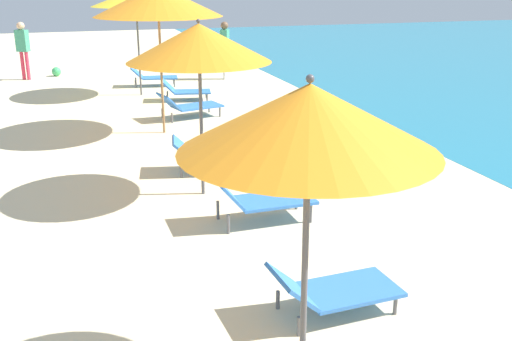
{
  "coord_description": "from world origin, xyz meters",
  "views": [
    {
      "loc": [
        -2.62,
        9.21,
        3.18
      ],
      "look_at": [
        -0.85,
        14.81,
        1.24
      ],
      "focal_mm": 42.31,
      "sensor_mm": 36.0,
      "label": 1
    }
  ],
  "objects_px": {
    "umbrella_fourth": "(309,119)",
    "person_walking_near": "(23,45)",
    "umbrella_fifth": "(199,43)",
    "lounger_fifth_inland": "(261,198)",
    "lounger_fifth_shoreside": "(215,155)",
    "umbrella_sixth": "(158,1)",
    "person_walking_mid": "(225,44)",
    "lounger_sixth_shoreside": "(189,105)",
    "lounger_fourth_shoreside": "(333,289)",
    "lounger_farthest_shoreside": "(153,76)",
    "beach_ball": "(56,72)",
    "lounger_farthest_inland": "(185,90)"
  },
  "relations": [
    {
      "from": "umbrella_fourth",
      "to": "person_walking_near",
      "type": "xyz_separation_m",
      "value": [
        -2.73,
        16.28,
        -1.15
      ]
    },
    {
      "from": "umbrella_fifth",
      "to": "lounger_fifth_inland",
      "type": "bearing_deg",
      "value": -68.39
    },
    {
      "from": "lounger_fifth_shoreside",
      "to": "umbrella_sixth",
      "type": "distance_m",
      "value": 3.72
    },
    {
      "from": "umbrella_fourth",
      "to": "person_walking_mid",
      "type": "bearing_deg",
      "value": 77.54
    },
    {
      "from": "umbrella_fourth",
      "to": "person_walking_near",
      "type": "bearing_deg",
      "value": 99.51
    },
    {
      "from": "lounger_sixth_shoreside",
      "to": "lounger_fourth_shoreside",
      "type": "bearing_deg",
      "value": -106.04
    },
    {
      "from": "lounger_fifth_inland",
      "to": "lounger_farthest_shoreside",
      "type": "bearing_deg",
      "value": 88.35
    },
    {
      "from": "umbrella_fourth",
      "to": "lounger_fifth_shoreside",
      "type": "distance_m",
      "value": 6.02
    },
    {
      "from": "lounger_fourth_shoreside",
      "to": "lounger_fifth_inland",
      "type": "height_order",
      "value": "lounger_fifth_inland"
    },
    {
      "from": "umbrella_sixth",
      "to": "lounger_sixth_shoreside",
      "type": "distance_m",
      "value": 2.75
    },
    {
      "from": "lounger_sixth_shoreside",
      "to": "umbrella_fifth",
      "type": "bearing_deg",
      "value": -112.94
    },
    {
      "from": "beach_ball",
      "to": "lounger_farthest_shoreside",
      "type": "bearing_deg",
      "value": -45.3
    },
    {
      "from": "person_walking_near",
      "to": "beach_ball",
      "type": "height_order",
      "value": "person_walking_near"
    },
    {
      "from": "umbrella_fourth",
      "to": "lounger_farthest_inland",
      "type": "xyz_separation_m",
      "value": [
        1.37,
        11.62,
        -1.96
      ]
    },
    {
      "from": "umbrella_fourth",
      "to": "person_walking_mid",
      "type": "distance_m",
      "value": 14.91
    },
    {
      "from": "umbrella_fifth",
      "to": "umbrella_sixth",
      "type": "relative_size",
      "value": 0.85
    },
    {
      "from": "lounger_farthest_shoreside",
      "to": "person_walking_mid",
      "type": "distance_m",
      "value": 2.52
    },
    {
      "from": "lounger_sixth_shoreside",
      "to": "person_walking_mid",
      "type": "distance_m",
      "value": 5.37
    },
    {
      "from": "lounger_fifth_shoreside",
      "to": "lounger_farthest_inland",
      "type": "distance_m",
      "value": 6.01
    },
    {
      "from": "person_walking_near",
      "to": "beach_ball",
      "type": "relative_size",
      "value": 6.04
    },
    {
      "from": "lounger_fourth_shoreside",
      "to": "lounger_farthest_shoreside",
      "type": "relative_size",
      "value": 0.92
    },
    {
      "from": "lounger_fifth_inland",
      "to": "beach_ball",
      "type": "distance_m",
      "value": 13.58
    },
    {
      "from": "umbrella_fourth",
      "to": "beach_ball",
      "type": "height_order",
      "value": "umbrella_fourth"
    },
    {
      "from": "umbrella_fourth",
      "to": "umbrella_fifth",
      "type": "relative_size",
      "value": 0.98
    },
    {
      "from": "umbrella_sixth",
      "to": "lounger_farthest_inland",
      "type": "relative_size",
      "value": 2.27
    },
    {
      "from": "umbrella_sixth",
      "to": "lounger_farthest_shoreside",
      "type": "distance_m",
      "value": 6.0
    },
    {
      "from": "umbrella_sixth",
      "to": "lounger_farthest_shoreside",
      "type": "xyz_separation_m",
      "value": [
        0.59,
        5.49,
        -2.37
      ]
    },
    {
      "from": "lounger_fifth_inland",
      "to": "person_walking_mid",
      "type": "distance_m",
      "value": 11.43
    },
    {
      "from": "lounger_fifth_inland",
      "to": "person_walking_near",
      "type": "bearing_deg",
      "value": 104.11
    },
    {
      "from": "umbrella_fourth",
      "to": "lounger_farthest_inland",
      "type": "height_order",
      "value": "umbrella_fourth"
    },
    {
      "from": "lounger_sixth_shoreside",
      "to": "lounger_farthest_inland",
      "type": "xyz_separation_m",
      "value": [
        0.3,
        1.97,
        -0.03
      ]
    },
    {
      "from": "lounger_fourth_shoreside",
      "to": "umbrella_sixth",
      "type": "distance_m",
      "value": 7.87
    },
    {
      "from": "lounger_fifth_shoreside",
      "to": "beach_ball",
      "type": "bearing_deg",
      "value": 112.61
    },
    {
      "from": "lounger_farthest_inland",
      "to": "person_walking_near",
      "type": "height_order",
      "value": "person_walking_near"
    },
    {
      "from": "lounger_sixth_shoreside",
      "to": "lounger_farthest_shoreside",
      "type": "bearing_deg",
      "value": 78.82
    },
    {
      "from": "umbrella_fifth",
      "to": "beach_ball",
      "type": "xyz_separation_m",
      "value": [
        -2.09,
        12.05,
        -2.1
      ]
    },
    {
      "from": "lounger_fourth_shoreside",
      "to": "person_walking_mid",
      "type": "distance_m",
      "value": 13.78
    },
    {
      "from": "umbrella_fourth",
      "to": "lounger_fourth_shoreside",
      "type": "height_order",
      "value": "umbrella_fourth"
    },
    {
      "from": "lounger_sixth_shoreside",
      "to": "beach_ball",
      "type": "distance_m",
      "value": 7.63
    },
    {
      "from": "umbrella_fifth",
      "to": "lounger_fifth_shoreside",
      "type": "distance_m",
      "value": 2.26
    },
    {
      "from": "lounger_fifth_shoreside",
      "to": "lounger_sixth_shoreside",
      "type": "bearing_deg",
      "value": 94.39
    },
    {
      "from": "umbrella_fifth",
      "to": "lounger_fifth_shoreside",
      "type": "xyz_separation_m",
      "value": [
        0.44,
        1.01,
        -1.97
      ]
    },
    {
      "from": "lounger_fifth_shoreside",
      "to": "umbrella_sixth",
      "type": "bearing_deg",
      "value": 107.85
    },
    {
      "from": "person_walking_mid",
      "to": "lounger_fourth_shoreside",
      "type": "bearing_deg",
      "value": 107.24
    },
    {
      "from": "umbrella_fifth",
      "to": "lounger_sixth_shoreside",
      "type": "height_order",
      "value": "umbrella_fifth"
    },
    {
      "from": "umbrella_fourth",
      "to": "lounger_farthest_shoreside",
      "type": "distance_m",
      "value": 14.12
    },
    {
      "from": "lounger_sixth_shoreside",
      "to": "person_walking_mid",
      "type": "bearing_deg",
      "value": 52.58
    },
    {
      "from": "umbrella_fourth",
      "to": "umbrella_sixth",
      "type": "relative_size",
      "value": 0.84
    },
    {
      "from": "umbrella_fifth",
      "to": "beach_ball",
      "type": "distance_m",
      "value": 12.41
    },
    {
      "from": "person_walking_near",
      "to": "beach_ball",
      "type": "bearing_deg",
      "value": -33.33
    }
  ]
}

